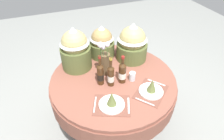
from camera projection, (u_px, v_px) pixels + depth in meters
ground at (113, 121)px, 2.58m from camera, size 8.00×8.00×0.00m
dining_table at (113, 87)px, 2.20m from camera, size 1.37×1.37×0.75m
place_setting_left at (112, 102)px, 1.77m from camera, size 0.41×0.37×0.16m
place_setting_right at (151, 89)px, 1.91m from camera, size 0.43×0.42×0.16m
flower_vase at (105, 61)px, 2.07m from camera, size 0.13×0.14×0.42m
wine_bottle_left at (122, 72)px, 1.99m from camera, size 0.08×0.08×0.32m
wine_bottle_centre at (111, 75)px, 1.95m from camera, size 0.07×0.07×0.34m
wine_bottle_right at (100, 74)px, 1.96m from camera, size 0.07×0.07×0.34m
tumbler_near_left at (132, 76)px, 2.05m from camera, size 0.07×0.07×0.09m
gift_tub_back_left at (75, 47)px, 2.10m from camera, size 0.33×0.33×0.49m
gift_tub_back_centre at (102, 41)px, 2.32m from camera, size 0.30×0.30×0.40m
gift_tub_back_right at (132, 41)px, 2.25m from camera, size 0.36×0.36×0.46m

